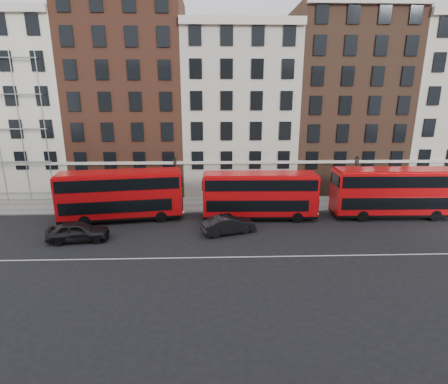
{
  "coord_description": "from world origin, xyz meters",
  "views": [
    {
      "loc": [
        -3.17,
        -25.29,
        11.57
      ],
      "look_at": [
        -2.14,
        5.0,
        3.0
      ],
      "focal_mm": 28.0,
      "sensor_mm": 36.0,
      "label": 1
    }
  ],
  "objects_px": {
    "car_rear": "(78,231)",
    "bus_b": "(121,194)",
    "bus_c": "(259,194)",
    "car_front": "(229,225)",
    "bus_d": "(393,192)"
  },
  "relations": [
    {
      "from": "bus_b",
      "to": "bus_c",
      "type": "height_order",
      "value": "bus_b"
    },
    {
      "from": "car_front",
      "to": "bus_d",
      "type": "bearing_deg",
      "value": -96.36
    },
    {
      "from": "bus_d",
      "to": "car_rear",
      "type": "relative_size",
      "value": 2.38
    },
    {
      "from": "bus_b",
      "to": "car_front",
      "type": "distance_m",
      "value": 10.64
    },
    {
      "from": "car_rear",
      "to": "car_front",
      "type": "relative_size",
      "value": 1.04
    },
    {
      "from": "car_rear",
      "to": "bus_c",
      "type": "bearing_deg",
      "value": -79.2
    },
    {
      "from": "bus_c",
      "to": "car_rear",
      "type": "height_order",
      "value": "bus_c"
    },
    {
      "from": "bus_d",
      "to": "bus_b",
      "type": "bearing_deg",
      "value": -179.09
    },
    {
      "from": "bus_c",
      "to": "car_rear",
      "type": "bearing_deg",
      "value": -161.54
    },
    {
      "from": "bus_b",
      "to": "bus_d",
      "type": "height_order",
      "value": "bus_d"
    },
    {
      "from": "bus_c",
      "to": "bus_b",
      "type": "bearing_deg",
      "value": -178.76
    },
    {
      "from": "bus_d",
      "to": "bus_c",
      "type": "bearing_deg",
      "value": -179.1
    },
    {
      "from": "car_rear",
      "to": "bus_b",
      "type": "bearing_deg",
      "value": -32.82
    },
    {
      "from": "bus_b",
      "to": "car_rear",
      "type": "relative_size",
      "value": 2.38
    },
    {
      "from": "car_rear",
      "to": "bus_d",
      "type": "bearing_deg",
      "value": -86.84
    }
  ]
}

